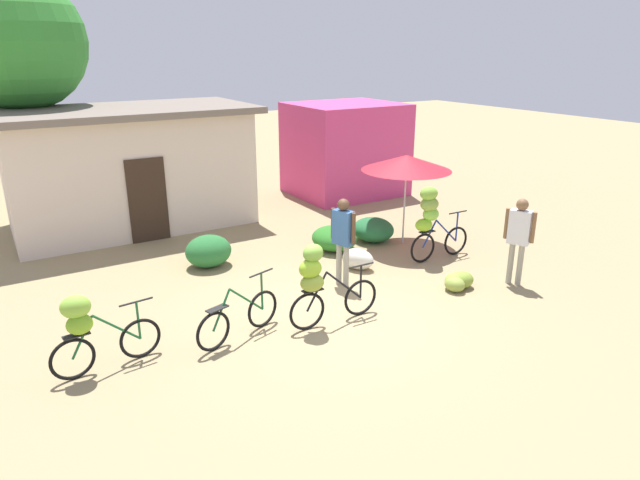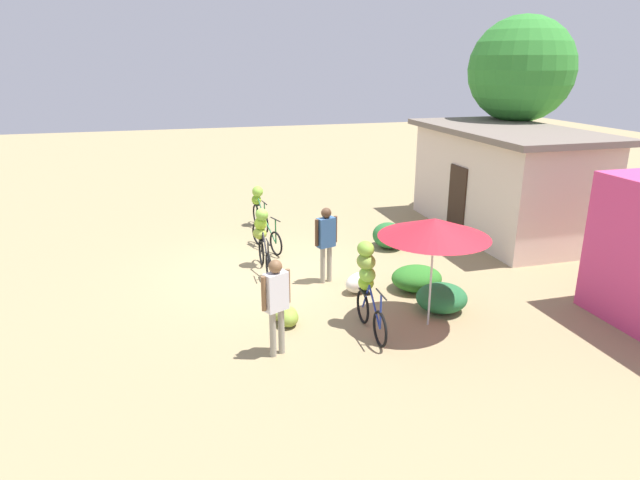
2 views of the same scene
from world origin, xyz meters
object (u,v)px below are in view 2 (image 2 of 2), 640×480
bicycle_by_shop (367,278)px  banana_pile_on_ground (286,316)px  market_umbrella (434,228)px  person_vendor (276,297)px  bicycle_near_pile (267,237)px  produce_sack (359,282)px  bicycle_leftmost (258,203)px  bicycle_center_loaded (262,235)px  tree_behind_building (521,70)px  building_low (504,180)px  person_bystander (326,237)px

bicycle_by_shop → banana_pile_on_ground: size_ratio=2.30×
market_umbrella → bicycle_by_shop: (-0.24, -1.18, -0.95)m
market_umbrella → person_vendor: market_umbrella is taller
bicycle_near_pile → produce_sack: bicycle_near_pile is taller
bicycle_leftmost → banana_pile_on_ground: (6.56, -0.57, -0.58)m
bicycle_leftmost → person_vendor: person_vendor is taller
banana_pile_on_ground → bicycle_center_loaded: bearing=178.5°
person_vendor → bicycle_leftmost: bearing=172.8°
bicycle_center_loaded → tree_behind_building: bearing=109.6°
building_low → person_vendor: size_ratio=3.58×
building_low → produce_sack: (3.21, -5.56, -1.31)m
bicycle_near_pile → person_vendor: (5.49, -0.82, 0.72)m
building_low → produce_sack: 6.56m
market_umbrella → bicycle_leftmost: market_umbrella is taller
bicycle_center_loaded → bicycle_by_shop: size_ratio=1.02×
bicycle_by_shop → person_vendor: person_vendor is taller
banana_pile_on_ground → produce_sack: produce_sack is taller
bicycle_center_loaded → banana_pile_on_ground: bearing=-1.5°
banana_pile_on_ground → person_vendor: 1.50m
tree_behind_building → bicycle_by_shop: bearing=-48.0°
tree_behind_building → market_umbrella: tree_behind_building is taller
building_low → bicycle_near_pile: size_ratio=3.87×
person_vendor → produce_sack: bearing=133.9°
tree_behind_building → market_umbrella: 9.84m
bicycle_near_pile → produce_sack: 3.62m
banana_pile_on_ground → bicycle_by_shop: bearing=69.0°
bicycle_center_loaded → person_bystander: person_bystander is taller
bicycle_center_loaded → person_vendor: 4.23m
banana_pile_on_ground → person_bystander: 2.41m
bicycle_center_loaded → person_bystander: size_ratio=0.98×
bicycle_center_loaded → bicycle_by_shop: 3.88m
tree_behind_building → market_umbrella: bearing=-42.2°
banana_pile_on_ground → produce_sack: 2.13m
tree_behind_building → bicycle_near_pile: tree_behind_building is taller
bicycle_leftmost → produce_sack: bearing=13.0°
building_low → bicycle_center_loaded: size_ratio=3.62×
building_low → bicycle_leftmost: building_low is taller
building_low → bicycle_leftmost: (-2.30, -6.84, -0.80)m
bicycle_near_pile → building_low: bearing=89.1°
bicycle_leftmost → person_bystander: person_bystander is taller
banana_pile_on_ground → person_vendor: person_vendor is taller
banana_pile_on_ground → person_bystander: person_bystander is taller
person_bystander → person_vendor: bearing=-30.5°
bicycle_leftmost → bicycle_by_shop: bearing=6.9°
market_umbrella → person_bystander: bearing=-153.3°
banana_pile_on_ground → person_bystander: size_ratio=0.42×
market_umbrella → person_vendor: (0.33, -3.01, -0.87)m
bicycle_center_loaded → banana_pile_on_ground: bicycle_center_loaded is taller
bicycle_leftmost → bicycle_near_pile: bicycle_leftmost is taller
tree_behind_building → market_umbrella: size_ratio=2.92×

